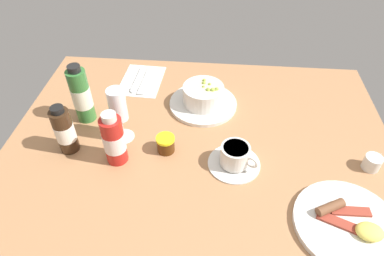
{
  "coord_description": "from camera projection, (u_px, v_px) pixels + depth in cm",
  "views": [
    {
      "loc": [
        -3.86,
        67.38,
        67.91
      ],
      "look_at": [
        2.14,
        -0.6,
        4.56
      ],
      "focal_mm": 31.31,
      "sensor_mm": 36.0,
      "label": 1
    }
  ],
  "objects": [
    {
      "name": "sauce_bottle_red",
      "position": [
        114.0,
        140.0,
        0.86
      ],
      "size": [
        5.77,
        5.77,
        15.96
      ],
      "color": "#B21E19",
      "rests_on": "ground_plane"
    },
    {
      "name": "coffee_cup",
      "position": [
        235.0,
        157.0,
        0.87
      ],
      "size": [
        13.99,
        13.99,
        6.46
      ],
      "color": "silver",
      "rests_on": "ground_plane"
    },
    {
      "name": "breakfast_plate",
      "position": [
        348.0,
        224.0,
        0.75
      ],
      "size": [
        24.05,
        24.05,
        3.7
      ],
      "color": "silver",
      "rests_on": "ground_plane"
    },
    {
      "name": "cutlery_setting",
      "position": [
        141.0,
        81.0,
        1.17
      ],
      "size": [
        14.7,
        19.69,
        0.9
      ],
      "color": "silver",
      "rests_on": "ground_plane"
    },
    {
      "name": "porridge_bowl",
      "position": [
        205.0,
        97.0,
        1.05
      ],
      "size": [
        21.48,
        21.48,
        8.03
      ],
      "color": "silver",
      "rests_on": "ground_plane"
    },
    {
      "name": "ground_plane",
      "position": [
        199.0,
        145.0,
        0.97
      ],
      "size": [
        110.0,
        84.0,
        3.0
      ],
      "primitive_type": "cube",
      "color": "#A8754C"
    },
    {
      "name": "jam_jar",
      "position": [
        166.0,
        144.0,
        0.91
      ],
      "size": [
        5.11,
        5.11,
        4.86
      ],
      "color": "#4B260B",
      "rests_on": "ground_plane"
    },
    {
      "name": "wine_glass",
      "position": [
        118.0,
        107.0,
        0.9
      ],
      "size": [
        6.26,
        6.26,
        16.68
      ],
      "color": "white",
      "rests_on": "ground_plane"
    },
    {
      "name": "sauce_bottle_green",
      "position": [
        81.0,
        95.0,
        0.97
      ],
      "size": [
        5.61,
        5.61,
        18.67
      ],
      "color": "#337233",
      "rests_on": "ground_plane"
    },
    {
      "name": "creamer_jug",
      "position": [
        372.0,
        162.0,
        0.87
      ],
      "size": [
        5.2,
        4.62,
        4.69
      ],
      "color": "silver",
      "rests_on": "ground_plane"
    },
    {
      "name": "sauce_bottle_brown",
      "position": [
        65.0,
        131.0,
        0.89
      ],
      "size": [
        5.25,
        5.25,
        14.87
      ],
      "color": "#382314",
      "rests_on": "ground_plane"
    }
  ]
}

